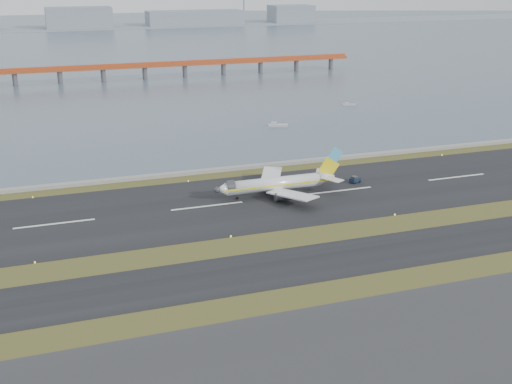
# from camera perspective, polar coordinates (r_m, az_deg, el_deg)

# --- Properties ---
(ground) EXTENTS (1000.00, 1000.00, 0.00)m
(ground) POSITION_cam_1_polar(r_m,az_deg,el_deg) (148.65, -1.42, -5.12)
(ground) COLOR #394418
(ground) RESTS_ON ground
(taxiway_strip) EXTENTS (1000.00, 18.00, 0.10)m
(taxiway_strip) POSITION_cam_1_polar(r_m,az_deg,el_deg) (138.31, 0.09, -7.05)
(taxiway_strip) COLOR black
(taxiway_strip) RESTS_ON ground
(runway_strip) EXTENTS (1000.00, 45.00, 0.10)m
(runway_strip) POSITION_cam_1_polar(r_m,az_deg,el_deg) (175.36, -4.36, -1.27)
(runway_strip) COLOR black
(runway_strip) RESTS_ON ground
(seawall) EXTENTS (1000.00, 2.50, 1.00)m
(seawall) POSITION_cam_1_polar(r_m,az_deg,el_deg) (202.87, -6.52, 1.66)
(seawall) COLOR gray
(seawall) RESTS_ON ground
(bay_water) EXTENTS (1400.00, 800.00, 1.30)m
(bay_water) POSITION_cam_1_polar(r_m,az_deg,el_deg) (593.88, -15.21, 12.64)
(bay_water) COLOR #495A69
(bay_water) RESTS_ON ground
(red_pier) EXTENTS (260.00, 5.00, 10.20)m
(red_pier) POSITION_cam_1_polar(r_m,az_deg,el_deg) (387.87, -9.88, 10.93)
(red_pier) COLOR #A8421C
(red_pier) RESTS_ON ground
(far_shoreline) EXTENTS (1400.00, 80.00, 60.50)m
(far_shoreline) POSITION_cam_1_polar(r_m,az_deg,el_deg) (753.30, -15.15, 14.37)
(far_shoreline) COLOR gray
(far_shoreline) RESTS_ON ground
(airliner) EXTENTS (38.52, 32.89, 12.80)m
(airliner) POSITION_cam_1_polar(r_m,az_deg,el_deg) (182.82, 2.05, 0.77)
(airliner) COLOR white
(airliner) RESTS_ON ground
(pushback_tug) EXTENTS (3.80, 3.07, 2.13)m
(pushback_tug) POSITION_cam_1_polar(r_m,az_deg,el_deg) (196.15, 8.79, 1.10)
(pushback_tug) COLOR #121E31
(pushback_tug) RESTS_ON ground
(workboat_near) EXTENTS (8.40, 5.19, 1.95)m
(workboat_near) POSITION_cam_1_polar(r_m,az_deg,el_deg) (264.90, 1.92, 5.97)
(workboat_near) COLOR #B5B5BA
(workboat_near) RESTS_ON ground
(workboat_far) EXTENTS (6.30, 4.00, 1.46)m
(workboat_far) POSITION_cam_1_polar(r_m,az_deg,el_deg) (310.06, 8.27, 7.71)
(workboat_far) COLOR #B5B5BA
(workboat_far) RESTS_ON ground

